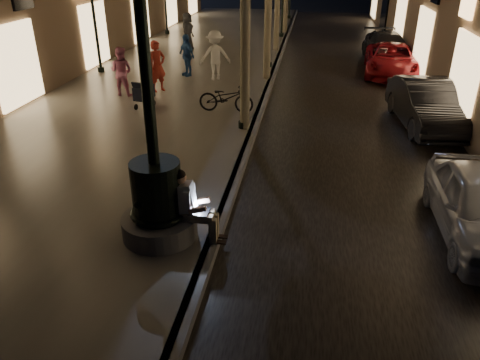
% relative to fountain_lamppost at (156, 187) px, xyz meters
% --- Properties ---
extents(ground, '(120.00, 120.00, 0.00)m').
position_rel_fountain_lamppost_xyz_m(ground, '(1.00, 13.00, -1.21)').
color(ground, black).
rests_on(ground, ground).
extents(cobble_lane, '(6.00, 45.00, 0.02)m').
position_rel_fountain_lamppost_xyz_m(cobble_lane, '(4.00, 13.00, -1.20)').
color(cobble_lane, black).
rests_on(cobble_lane, ground).
extents(promenade, '(8.00, 45.00, 0.20)m').
position_rel_fountain_lamppost_xyz_m(promenade, '(-3.00, 13.00, -1.11)').
color(promenade, '#656159').
rests_on(promenade, ground).
extents(curb_strip, '(0.25, 45.00, 0.20)m').
position_rel_fountain_lamppost_xyz_m(curb_strip, '(1.00, 13.00, -1.11)').
color(curb_strip, '#59595B').
rests_on(curb_strip, ground).
extents(fountain_lamppost, '(1.40, 1.40, 5.21)m').
position_rel_fountain_lamppost_xyz_m(fountain_lamppost, '(0.00, 0.00, 0.00)').
color(fountain_lamppost, '#59595B').
rests_on(fountain_lamppost, promenade).
extents(seated_man_laptop, '(1.02, 0.35, 1.39)m').
position_rel_fountain_lamppost_xyz_m(seated_man_laptop, '(0.61, 0.00, -0.28)').
color(seated_man_laptop, gray).
rests_on(seated_man_laptop, promenade).
extents(lamp_curb_a, '(0.36, 0.36, 4.81)m').
position_rel_fountain_lamppost_xyz_m(lamp_curb_a, '(0.70, 6.00, 2.02)').
color(lamp_curb_a, black).
rests_on(lamp_curb_a, promenade).
extents(stroller, '(0.56, 1.05, 1.06)m').
position_rel_fountain_lamppost_xyz_m(stroller, '(-2.84, 7.40, -0.48)').
color(stroller, black).
rests_on(stroller, promenade).
extents(car_second, '(1.94, 4.45, 1.42)m').
position_rel_fountain_lamppost_xyz_m(car_second, '(6.20, 7.51, -0.50)').
color(car_second, black).
rests_on(car_second, ground).
extents(car_third, '(2.56, 4.87, 1.31)m').
position_rel_fountain_lamppost_xyz_m(car_third, '(6.04, 14.17, -0.56)').
color(car_third, maroon).
rests_on(car_third, ground).
extents(car_rear, '(2.23, 4.72, 1.33)m').
position_rel_fountain_lamppost_xyz_m(car_rear, '(6.20, 17.00, -0.55)').
color(car_rear, '#2B2B2F').
rests_on(car_rear, ground).
extents(pedestrian_red, '(0.77, 0.80, 1.85)m').
position_rel_fountain_lamppost_xyz_m(pedestrian_red, '(-2.99, 9.47, -0.09)').
color(pedestrian_red, red).
rests_on(pedestrian_red, promenade).
extents(pedestrian_pink, '(0.91, 0.75, 1.72)m').
position_rel_fountain_lamppost_xyz_m(pedestrian_pink, '(-4.12, 8.78, -0.15)').
color(pedestrian_pink, '#C5688D').
rests_on(pedestrian_pink, promenade).
extents(pedestrian_white, '(1.40, 1.06, 1.92)m').
position_rel_fountain_lamppost_xyz_m(pedestrian_white, '(-1.23, 11.48, -0.05)').
color(pedestrian_white, white).
rests_on(pedestrian_white, promenade).
extents(pedestrian_blue, '(1.02, 0.97, 1.69)m').
position_rel_fountain_lamppost_xyz_m(pedestrian_blue, '(-2.53, 11.91, -0.16)').
color(pedestrian_blue, '#275091').
rests_on(pedestrian_blue, promenade).
extents(pedestrian_dark, '(0.75, 1.00, 1.85)m').
position_rel_fountain_lamppost_xyz_m(pedestrian_dark, '(-3.89, 17.39, -0.09)').
color(pedestrian_dark, '#313136').
rests_on(pedestrian_dark, promenade).
extents(bicycle, '(1.85, 0.74, 0.95)m').
position_rel_fountain_lamppost_xyz_m(bicycle, '(-0.06, 7.40, -0.54)').
color(bicycle, black).
rests_on(bicycle, promenade).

